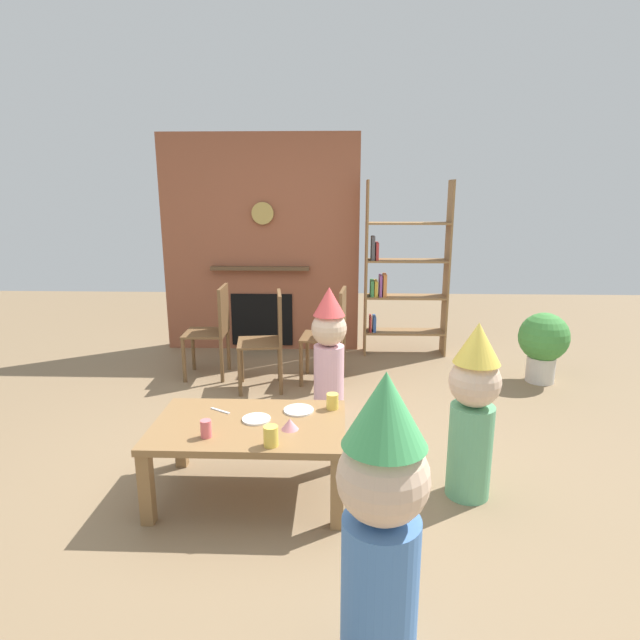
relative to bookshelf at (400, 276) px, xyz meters
name	(u,v)px	position (x,y,z in m)	size (l,w,h in m)	color
ground_plane	(296,455)	(-0.96, -2.40, -0.88)	(12.00, 12.00, 0.00)	#846B4C
brick_fireplace_feature	(261,245)	(-1.55, 0.20, 0.31)	(2.20, 0.28, 2.40)	#935138
bookshelf	(400,276)	(0.00, 0.00, 0.00)	(0.90, 0.28, 1.90)	olive
coffee_table	(250,433)	(-1.19, -2.86, -0.49)	(1.12, 0.71, 0.46)	olive
paper_cup_near_left	(271,436)	(-1.03, -3.14, -0.37)	(0.08, 0.08, 0.11)	#F2CC4C
paper_cup_near_right	(206,429)	(-1.39, -3.05, -0.38)	(0.06, 0.06, 0.10)	#E5666B
paper_cup_center	(332,401)	(-0.71, -2.64, -0.38)	(0.07, 0.07, 0.10)	#F2CC4C
paper_plate_front	(256,419)	(-1.15, -2.83, -0.42)	(0.17, 0.17, 0.01)	white
paper_plate_rear	(299,410)	(-0.91, -2.69, -0.42)	(0.18, 0.18, 0.01)	white
birthday_cake_slice	(290,424)	(-0.95, -2.94, -0.39)	(0.10, 0.10, 0.06)	pink
table_fork	(220,411)	(-1.40, -2.71, -0.42)	(0.15, 0.02, 0.01)	silver
child_with_cone_hat	(382,521)	(-0.52, -4.02, -0.25)	(0.33, 0.33, 1.19)	#4C7FC6
child_in_pink	(473,407)	(0.10, -2.83, -0.32)	(0.29, 0.29, 1.06)	#66B27F
child_by_the_chairs	(329,346)	(-0.75, -1.61, -0.33)	(0.29, 0.29, 1.04)	#EAB2C6
dining_chair_left	(215,326)	(-1.87, -0.82, -0.37)	(0.41, 0.41, 0.90)	brown
dining_chair_middle	(270,335)	(-1.30, -1.13, -0.37)	(0.45, 0.45, 0.90)	brown
dining_chair_right	(333,330)	(-0.73, -0.94, -0.37)	(0.44, 0.44, 0.90)	brown
potted_plant_tall	(543,342)	(1.27, -0.87, -0.49)	(0.46, 0.46, 0.67)	beige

